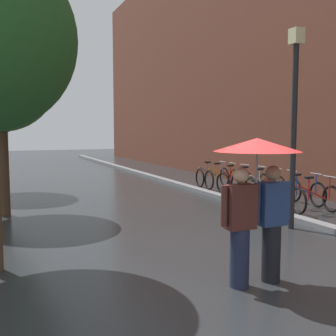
# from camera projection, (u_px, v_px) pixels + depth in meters

# --- Properties ---
(ground_plane) EXTENTS (80.00, 80.00, 0.00)m
(ground_plane) POSITION_uv_depth(u_px,v_px,m) (255.00, 284.00, 5.54)
(ground_plane) COLOR #26282B
(building_facade) EXTENTS (8.00, 36.00, 11.58)m
(building_facade) POSITION_uv_depth(u_px,v_px,m) (309.00, 49.00, 18.10)
(building_facade) COLOR brown
(building_facade) RESTS_ON ground
(kerb_strip) EXTENTS (0.30, 36.00, 0.12)m
(kerb_strip) POSITION_uv_depth(u_px,v_px,m) (171.00, 182.00, 15.93)
(kerb_strip) COLOR slate
(kerb_strip) RESTS_ON ground
(street_tree_1) EXTENTS (2.73, 2.73, 4.88)m
(street_tree_1) POSITION_uv_depth(u_px,v_px,m) (0.00, 74.00, 9.65)
(street_tree_1) COLOR #473323
(street_tree_1) RESTS_ON ground
(parked_bicycle_0) EXTENTS (1.14, 0.80, 0.96)m
(parked_bicycle_0) POSITION_uv_depth(u_px,v_px,m) (315.00, 199.00, 10.21)
(parked_bicycle_0) COLOR black
(parked_bicycle_0) RESTS_ON ground
(parked_bicycle_1) EXTENTS (1.13, 0.78, 0.96)m
(parked_bicycle_1) POSITION_uv_depth(u_px,v_px,m) (302.00, 195.00, 10.88)
(parked_bicycle_1) COLOR black
(parked_bicycle_1) RESTS_ON ground
(parked_bicycle_2) EXTENTS (1.12, 0.77, 0.96)m
(parked_bicycle_2) POSITION_uv_depth(u_px,v_px,m) (279.00, 190.00, 11.71)
(parked_bicycle_2) COLOR black
(parked_bicycle_2) RESTS_ON ground
(parked_bicycle_3) EXTENTS (1.14, 0.79, 0.96)m
(parked_bicycle_3) POSITION_uv_depth(u_px,v_px,m) (265.00, 187.00, 12.42)
(parked_bicycle_3) COLOR black
(parked_bicycle_3) RESTS_ON ground
(parked_bicycle_4) EXTENTS (1.13, 0.78, 0.96)m
(parked_bicycle_4) POSITION_uv_depth(u_px,v_px,m) (250.00, 184.00, 13.07)
(parked_bicycle_4) COLOR black
(parked_bicycle_4) RESTS_ON ground
(parked_bicycle_5) EXTENTS (1.16, 0.83, 0.96)m
(parked_bicycle_5) POSITION_uv_depth(u_px,v_px,m) (235.00, 181.00, 13.67)
(parked_bicycle_5) COLOR black
(parked_bicycle_5) RESTS_ON ground
(parked_bicycle_6) EXTENTS (1.11, 0.75, 0.96)m
(parked_bicycle_6) POSITION_uv_depth(u_px,v_px,m) (222.00, 179.00, 14.45)
(parked_bicycle_6) COLOR black
(parked_bicycle_6) RESTS_ON ground
(parked_bicycle_7) EXTENTS (1.12, 0.76, 0.96)m
(parked_bicycle_7) POSITION_uv_depth(u_px,v_px,m) (212.00, 177.00, 15.07)
(parked_bicycle_7) COLOR black
(parked_bicycle_7) RESTS_ON ground
(couple_under_umbrella) EXTENTS (1.18, 1.18, 2.01)m
(couple_under_umbrella) POSITION_uv_depth(u_px,v_px,m) (257.00, 185.00, 5.43)
(couple_under_umbrella) COLOR #1E233D
(couple_under_umbrella) RESTS_ON ground
(street_lamp_post) EXTENTS (0.24, 0.24, 4.21)m
(street_lamp_post) POSITION_uv_depth(u_px,v_px,m) (294.00, 113.00, 8.45)
(street_lamp_post) COLOR black
(street_lamp_post) RESTS_ON ground
(litter_bin) EXTENTS (0.44, 0.44, 0.85)m
(litter_bin) POSITION_uv_depth(u_px,v_px,m) (256.00, 202.00, 9.54)
(litter_bin) COLOR #4C4C51
(litter_bin) RESTS_ON ground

